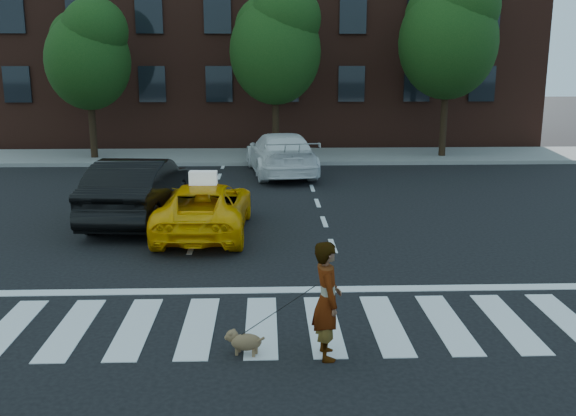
{
  "coord_description": "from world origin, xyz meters",
  "views": [
    {
      "loc": [
        0.1,
        -9.55,
        4.2
      ],
      "look_at": [
        0.55,
        3.55,
        1.1
      ],
      "focal_mm": 40.0,
      "sensor_mm": 36.0,
      "label": 1
    }
  ],
  "objects_px": {
    "tree_left": "(88,51)",
    "woman": "(327,300)",
    "tree_right": "(450,30)",
    "tree_mid": "(276,40)",
    "white_suv": "(281,154)",
    "taxi": "(205,208)",
    "dog": "(243,341)",
    "black_sedan": "(139,189)"
  },
  "relations": [
    {
      "from": "white_suv",
      "to": "woman",
      "type": "distance_m",
      "value": 14.71
    },
    {
      "from": "tree_left",
      "to": "tree_right",
      "type": "relative_size",
      "value": 0.84
    },
    {
      "from": "tree_mid",
      "to": "black_sedan",
      "type": "distance_m",
      "value": 11.42
    },
    {
      "from": "dog",
      "to": "tree_left",
      "type": "bearing_deg",
      "value": 129.64
    },
    {
      "from": "tree_mid",
      "to": "taxi",
      "type": "height_order",
      "value": "tree_mid"
    },
    {
      "from": "tree_right",
      "to": "tree_mid",
      "type": "bearing_deg",
      "value": 180.0
    },
    {
      "from": "taxi",
      "to": "white_suv",
      "type": "bearing_deg",
      "value": -102.62
    },
    {
      "from": "tree_right",
      "to": "taxi",
      "type": "height_order",
      "value": "tree_right"
    },
    {
      "from": "tree_right",
      "to": "white_suv",
      "type": "bearing_deg",
      "value": -153.85
    },
    {
      "from": "tree_left",
      "to": "black_sedan",
      "type": "distance_m",
      "value": 11.26
    },
    {
      "from": "dog",
      "to": "taxi",
      "type": "bearing_deg",
      "value": 118.95
    },
    {
      "from": "tree_mid",
      "to": "dog",
      "type": "bearing_deg",
      "value": -92.5
    },
    {
      "from": "tree_right",
      "to": "taxi",
      "type": "bearing_deg",
      "value": -128.25
    },
    {
      "from": "tree_right",
      "to": "woman",
      "type": "bearing_deg",
      "value": -110.02
    },
    {
      "from": "tree_left",
      "to": "dog",
      "type": "bearing_deg",
      "value": -69.53
    },
    {
      "from": "tree_right",
      "to": "woman",
      "type": "relative_size",
      "value": 4.48
    },
    {
      "from": "tree_mid",
      "to": "woman",
      "type": "distance_m",
      "value": 18.54
    },
    {
      "from": "woman",
      "to": "tree_mid",
      "type": "bearing_deg",
      "value": -4.33
    },
    {
      "from": "taxi",
      "to": "woman",
      "type": "xyz_separation_m",
      "value": [
        2.34,
        -6.76,
        0.24
      ]
    },
    {
      "from": "tree_right",
      "to": "black_sedan",
      "type": "distance_m",
      "value": 15.36
    },
    {
      "from": "tree_left",
      "to": "black_sedan",
      "type": "bearing_deg",
      "value": -69.61
    },
    {
      "from": "tree_right",
      "to": "dog",
      "type": "distance_m",
      "value": 20.24
    },
    {
      "from": "tree_mid",
      "to": "white_suv",
      "type": "relative_size",
      "value": 1.34
    },
    {
      "from": "tree_left",
      "to": "taxi",
      "type": "bearing_deg",
      "value": -63.84
    },
    {
      "from": "taxi",
      "to": "black_sedan",
      "type": "xyz_separation_m",
      "value": [
        -1.85,
        1.34,
        0.21
      ]
    },
    {
      "from": "tree_right",
      "to": "woman",
      "type": "height_order",
      "value": "tree_right"
    },
    {
      "from": "tree_mid",
      "to": "woman",
      "type": "height_order",
      "value": "tree_mid"
    },
    {
      "from": "dog",
      "to": "black_sedan",
      "type": "bearing_deg",
      "value": 129.73
    },
    {
      "from": "woman",
      "to": "dog",
      "type": "height_order",
      "value": "woman"
    },
    {
      "from": "black_sedan",
      "to": "woman",
      "type": "xyz_separation_m",
      "value": [
        4.19,
        -8.1,
        0.03
      ]
    },
    {
      "from": "white_suv",
      "to": "woman",
      "type": "height_order",
      "value": "woman"
    },
    {
      "from": "tree_left",
      "to": "woman",
      "type": "height_order",
      "value": "tree_left"
    },
    {
      "from": "tree_right",
      "to": "white_suv",
      "type": "relative_size",
      "value": 1.46
    },
    {
      "from": "taxi",
      "to": "tree_mid",
      "type": "bearing_deg",
      "value": -97.94
    },
    {
      "from": "tree_left",
      "to": "tree_right",
      "type": "xyz_separation_m",
      "value": [
        14.5,
        -0.0,
        0.82
      ]
    },
    {
      "from": "tree_left",
      "to": "dog",
      "type": "distance_m",
      "value": 19.66
    },
    {
      "from": "tree_mid",
      "to": "tree_right",
      "type": "height_order",
      "value": "tree_right"
    },
    {
      "from": "black_sedan",
      "to": "white_suv",
      "type": "relative_size",
      "value": 0.95
    },
    {
      "from": "tree_left",
      "to": "tree_mid",
      "type": "relative_size",
      "value": 0.92
    },
    {
      "from": "taxi",
      "to": "black_sedan",
      "type": "bearing_deg",
      "value": -34.07
    },
    {
      "from": "tree_right",
      "to": "taxi",
      "type": "distance_m",
      "value": 15.16
    },
    {
      "from": "woman",
      "to": "tree_left",
      "type": "bearing_deg",
      "value": 17.98
    }
  ]
}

